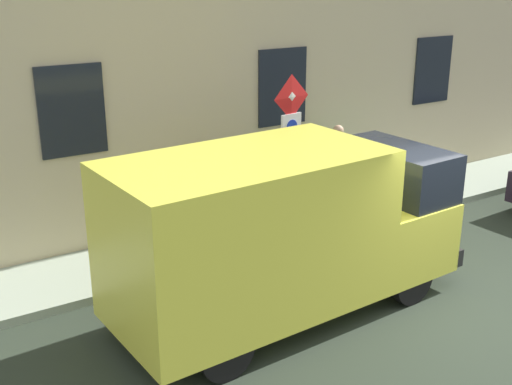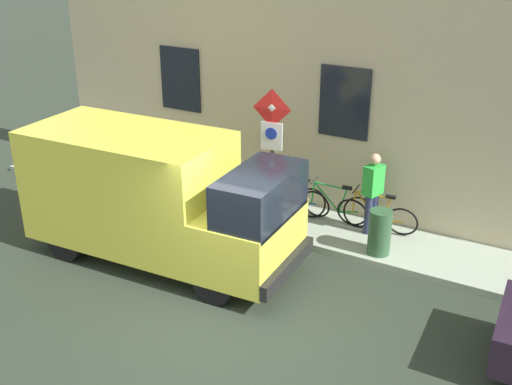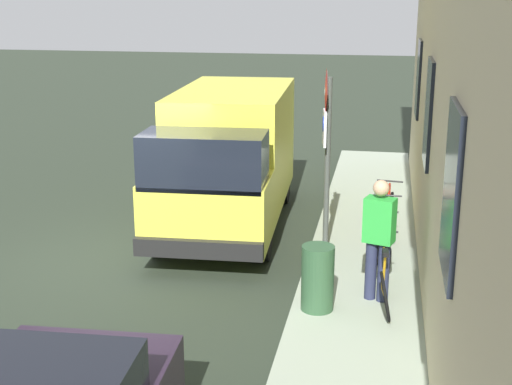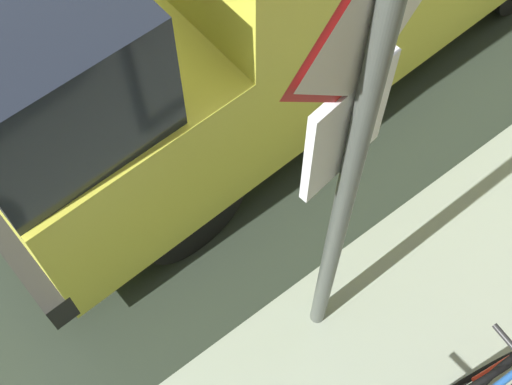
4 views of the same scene
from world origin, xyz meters
The scene contains 1 object.
sign_post_stacked centered at (3.15, 0.88, 2.08)m, with size 0.18×0.56×2.88m.
Camera 4 is at (4.09, -0.29, 4.40)m, focal length 49.50 mm.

